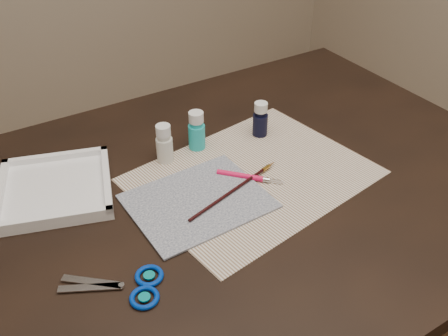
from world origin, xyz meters
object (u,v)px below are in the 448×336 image
paint_bottle_cyan (197,131)px  scissors (111,288)px  palette_tray (55,188)px  paper (253,176)px  canvas (198,201)px  paint_bottle_white (164,143)px  paint_bottle_navy (260,119)px

paint_bottle_cyan → scissors: size_ratio=0.50×
scissors → palette_tray: size_ratio=0.85×
palette_tray → paper: bearing=-23.5°
canvas → palette_tray: 0.29m
paper → scissors: (-0.36, -0.13, 0.00)m
paper → palette_tray: (-0.37, 0.16, 0.01)m
canvas → palette_tray: (-0.23, 0.18, 0.01)m
paper → canvas: bearing=-173.7°
paint_bottle_white → paint_bottle_cyan: paint_bottle_cyan is taller
canvas → paint_bottle_cyan: paint_bottle_cyan is taller
canvas → scissors: 0.25m
paper → palette_tray: palette_tray is taller
canvas → paper: bearing=6.3°
paint_bottle_cyan → scissors: bearing=-137.8°
paper → paint_bottle_white: 0.20m
paper → canvas: (-0.14, -0.02, 0.00)m
canvas → palette_tray: size_ratio=1.19×
paint_bottle_white → paint_bottle_cyan: (0.08, 0.01, 0.00)m
scissors → paper: bearing=-132.8°
paint_bottle_navy → scissors: 0.54m
paint_bottle_white → paint_bottle_navy: 0.24m
paint_bottle_cyan → palette_tray: 0.32m
paper → scissors: bearing=-159.9°
paint_bottle_cyan → scissors: 0.43m
scissors → paint_bottle_white: bearing=-102.8°
paint_bottle_white → paint_bottle_navy: bearing=-5.2°
canvas → paint_bottle_cyan: 0.20m
canvas → scissors: (-0.23, -0.12, 0.00)m
paper → paint_bottle_white: (-0.13, 0.15, 0.04)m
paper → canvas: size_ratio=1.82×
paint_bottle_white → paint_bottle_cyan: size_ratio=0.96×
paper → paint_bottle_white: bearing=131.5°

